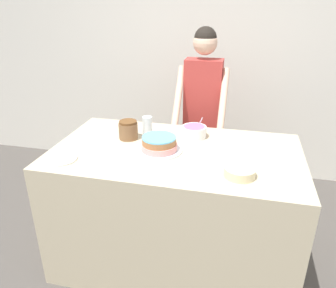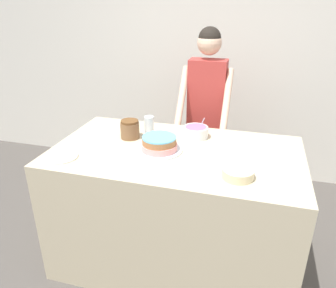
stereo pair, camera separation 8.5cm
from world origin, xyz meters
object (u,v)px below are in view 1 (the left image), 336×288
at_px(person_baker, 202,101).
at_px(frosting_bowl_pink, 240,172).
at_px(cake, 159,144).
at_px(ceramic_plate, 60,159).
at_px(stoneware_jar, 128,130).
at_px(drinking_glass, 147,126).
at_px(frosting_bowl_purple, 194,131).

height_order(person_baker, frosting_bowl_pink, person_baker).
relative_size(cake, ceramic_plate, 1.43).
bearing_deg(stoneware_jar, cake, -30.02).
height_order(person_baker, drinking_glass, person_baker).
bearing_deg(stoneware_jar, frosting_bowl_purple, 16.82).
relative_size(frosting_bowl_purple, ceramic_plate, 0.83).
distance_m(drinking_glass, ceramic_plate, 0.70).
bearing_deg(frosting_bowl_pink, cake, 157.38).
bearing_deg(person_baker, stoneware_jar, -123.67).
bearing_deg(frosting_bowl_pink, person_baker, 109.03).
relative_size(person_baker, stoneware_jar, 12.07).
height_order(drinking_glass, stoneware_jar, drinking_glass).
relative_size(cake, drinking_glass, 2.15).
height_order(frosting_bowl_purple, stoneware_jar, frosting_bowl_purple).
relative_size(frosting_bowl_purple, stoneware_jar, 1.31).
relative_size(frosting_bowl_purple, drinking_glass, 1.26).
relative_size(cake, frosting_bowl_pink, 1.70).
height_order(person_baker, cake, person_baker).
relative_size(drinking_glass, ceramic_plate, 0.66).
distance_m(person_baker, ceramic_plate, 1.39).
xyz_separation_m(frosting_bowl_purple, ceramic_plate, (-0.80, -0.59, -0.04)).
height_order(frosting_bowl_pink, stoneware_jar, stoneware_jar).
bearing_deg(drinking_glass, frosting_bowl_purple, 7.45).
xyz_separation_m(frosting_bowl_purple, stoneware_jar, (-0.48, -0.14, 0.02)).
height_order(cake, drinking_glass, drinking_glass).
distance_m(person_baker, cake, 0.88).
relative_size(cake, frosting_bowl_purple, 1.71).
relative_size(drinking_glass, stoneware_jar, 1.04).
height_order(frosting_bowl_pink, drinking_glass, drinking_glass).
xyz_separation_m(drinking_glass, stoneware_jar, (-0.12, -0.10, -0.01)).
bearing_deg(frosting_bowl_purple, stoneware_jar, -163.18).
distance_m(frosting_bowl_pink, frosting_bowl_purple, 0.65).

